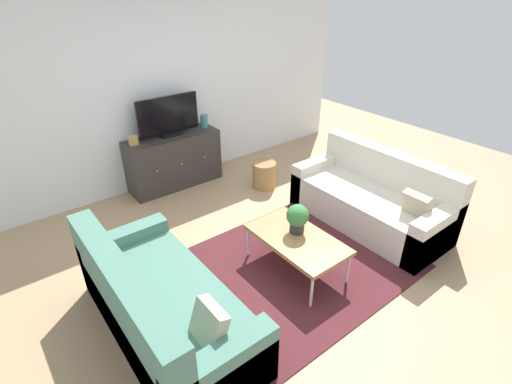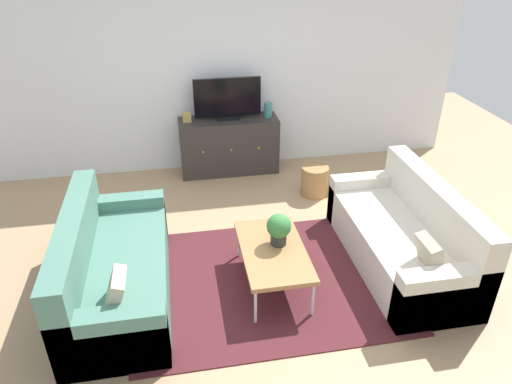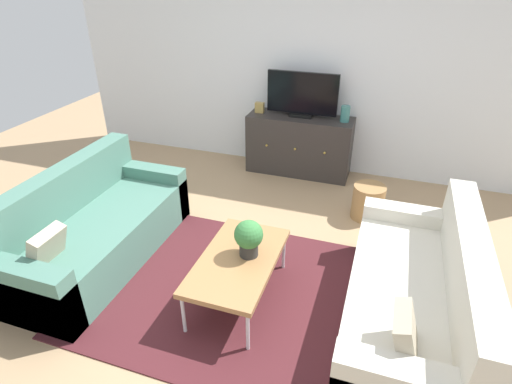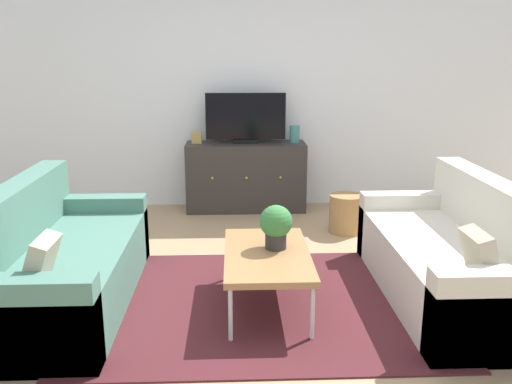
{
  "view_description": "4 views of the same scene",
  "coord_description": "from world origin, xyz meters",
  "views": [
    {
      "loc": [
        -2.21,
        -2.41,
        2.7
      ],
      "look_at": [
        0.0,
        0.41,
        0.68
      ],
      "focal_mm": 26.99,
      "sensor_mm": 36.0,
      "label": 1
    },
    {
      "loc": [
        -0.73,
        -3.62,
        2.99
      ],
      "look_at": [
        0.0,
        0.41,
        0.68
      ],
      "focal_mm": 33.03,
      "sensor_mm": 36.0,
      "label": 2
    },
    {
      "loc": [
        1.01,
        -2.58,
        2.45
      ],
      "look_at": [
        0.0,
        0.41,
        0.68
      ],
      "focal_mm": 28.83,
      "sensor_mm": 36.0,
      "label": 3
    },
    {
      "loc": [
        -0.17,
        -3.74,
        1.75
      ],
      "look_at": [
        0.0,
        0.41,
        0.68
      ],
      "focal_mm": 38.45,
      "sensor_mm": 36.0,
      "label": 4
    }
  ],
  "objects": [
    {
      "name": "mantel_clock",
      "position": [
        -0.58,
        2.27,
        0.83
      ],
      "size": [
        0.11,
        0.07,
        0.13
      ],
      "primitive_type": "cube",
      "color": "tan",
      "rests_on": "tv_console"
    },
    {
      "name": "couch_left_side",
      "position": [
        -1.44,
        -0.1,
        0.29
      ],
      "size": [
        0.85,
        1.89,
        0.86
      ],
      "color": "#4C7A6B",
      "rests_on": "ground_plane"
    },
    {
      "name": "tv_console",
      "position": [
        -0.04,
        2.27,
        0.38
      ],
      "size": [
        1.32,
        0.47,
        0.76
      ],
      "color": "#332D2B",
      "rests_on": "ground_plane"
    },
    {
      "name": "wall_back",
      "position": [
        0.0,
        2.55,
        1.35
      ],
      "size": [
        6.4,
        0.12,
        2.7
      ],
      "primitive_type": "cube",
      "color": "white",
      "rests_on": "ground_plane"
    },
    {
      "name": "area_rug",
      "position": [
        0.0,
        -0.15,
        0.01
      ],
      "size": [
        2.5,
        1.9,
        0.01
      ],
      "primitive_type": "cube",
      "color": "#4C1E23",
      "rests_on": "ground_plane"
    },
    {
      "name": "couch_right_side",
      "position": [
        1.44,
        -0.1,
        0.29
      ],
      "size": [
        0.85,
        1.89,
        0.86
      ],
      "color": "beige",
      "rests_on": "ground_plane"
    },
    {
      "name": "potted_plant",
      "position": [
        0.12,
        -0.12,
        0.58
      ],
      "size": [
        0.23,
        0.23,
        0.31
      ],
      "color": "#2D2D2D",
      "rests_on": "coffee_table"
    },
    {
      "name": "ground_plane",
      "position": [
        0.0,
        0.0,
        0.0
      ],
      "size": [
        10.0,
        10.0,
        0.0
      ],
      "primitive_type": "plane",
      "color": "tan"
    },
    {
      "name": "glass_vase",
      "position": [
        0.5,
        2.27,
        0.86
      ],
      "size": [
        0.11,
        0.11,
        0.19
      ],
      "primitive_type": "cylinder",
      "color": "teal",
      "rests_on": "tv_console"
    },
    {
      "name": "flat_screen_tv",
      "position": [
        -0.04,
        2.29,
        1.03
      ],
      "size": [
        0.88,
        0.16,
        0.55
      ],
      "color": "black",
      "rests_on": "tv_console"
    },
    {
      "name": "coffee_table",
      "position": [
        0.05,
        -0.19,
        0.38
      ],
      "size": [
        0.58,
        1.04,
        0.41
      ],
      "color": "#A37547",
      "rests_on": "ground_plane"
    },
    {
      "name": "wicker_basket",
      "position": [
        0.94,
        1.41,
        0.19
      ],
      "size": [
        0.34,
        0.34,
        0.38
      ],
      "primitive_type": "cylinder",
      "color": "#9E7547",
      "rests_on": "ground_plane"
    }
  ]
}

